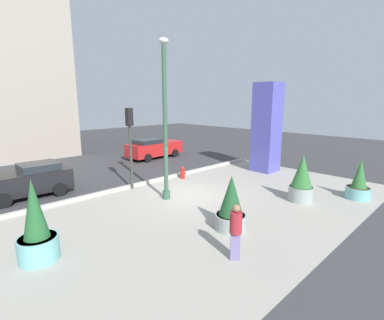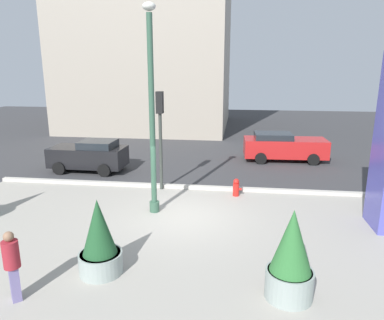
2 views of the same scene
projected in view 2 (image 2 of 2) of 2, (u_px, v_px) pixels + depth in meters
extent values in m
plane|color=#38383A|center=(195.00, 183.00, 16.69)|extent=(60.00, 60.00, 0.00)
cube|color=#9E998E|center=(171.00, 244.00, 10.93)|extent=(18.00, 10.00, 0.02)
cube|color=#B7B2A8|center=(193.00, 187.00, 15.83)|extent=(18.00, 0.24, 0.16)
cylinder|color=#335642|center=(155.00, 207.00, 13.31)|extent=(0.36, 0.36, 0.40)
cylinder|color=#335642|center=(152.00, 119.00, 12.50)|extent=(0.20, 0.20, 6.93)
ellipsoid|color=silver|center=(149.00, 6.00, 11.58)|extent=(0.44, 0.44, 0.28)
cylinder|color=gray|center=(101.00, 263.00, 9.33)|extent=(1.13, 1.13, 0.57)
cylinder|color=#382819|center=(100.00, 253.00, 9.27)|extent=(1.04, 1.04, 0.04)
cone|color=#1E4C28|center=(98.00, 227.00, 9.08)|extent=(0.88, 0.88, 1.46)
cylinder|color=gray|center=(289.00, 284.00, 8.31)|extent=(1.11, 1.11, 0.70)
cylinder|color=#382819|center=(290.00, 271.00, 8.23)|extent=(1.02, 1.02, 0.04)
cone|color=#2D6B33|center=(292.00, 241.00, 8.04)|extent=(0.95, 0.95, 1.49)
cylinder|color=red|center=(236.00, 190.00, 14.92)|extent=(0.26, 0.26, 0.55)
sphere|color=red|center=(236.00, 181.00, 14.83)|extent=(0.24, 0.24, 0.24)
cylinder|color=red|center=(240.00, 189.00, 14.90)|extent=(0.12, 0.10, 0.10)
cylinder|color=#333833|center=(161.00, 152.00, 15.40)|extent=(0.14, 0.14, 3.34)
cube|color=black|center=(160.00, 102.00, 14.87)|extent=(0.28, 0.32, 0.90)
sphere|color=green|center=(161.00, 102.00, 15.03)|extent=(0.18, 0.18, 0.18)
cube|color=red|center=(285.00, 147.00, 20.48)|extent=(4.66, 1.99, 1.00)
cube|color=#1E2328|center=(273.00, 136.00, 20.37)|extent=(2.13, 1.66, 0.33)
cylinder|color=black|center=(306.00, 152.00, 21.33)|extent=(0.65, 0.25, 0.64)
cylinder|color=black|center=(313.00, 159.00, 19.62)|extent=(0.65, 0.25, 0.64)
cylinder|color=black|center=(258.00, 151.00, 21.57)|extent=(0.65, 0.25, 0.64)
cylinder|color=black|center=(261.00, 158.00, 19.85)|extent=(0.65, 0.25, 0.64)
cube|color=black|center=(88.00, 156.00, 18.45)|extent=(3.84, 1.79, 0.98)
cube|color=#1E2328|center=(98.00, 144.00, 18.20)|extent=(1.74, 1.54, 0.36)
cylinder|color=black|center=(59.00, 168.00, 17.92)|extent=(0.64, 0.23, 0.64)
cylinder|color=black|center=(75.00, 160.00, 19.55)|extent=(0.64, 0.23, 0.64)
cylinder|color=black|center=(104.00, 170.00, 17.57)|extent=(0.64, 0.23, 0.64)
cylinder|color=black|center=(117.00, 161.00, 19.20)|extent=(0.64, 0.23, 0.64)
cube|color=slate|center=(15.00, 284.00, 8.19)|extent=(0.33, 0.34, 0.85)
cylinder|color=maroon|center=(11.00, 254.00, 8.01)|extent=(0.51, 0.51, 0.63)
sphere|color=#8C664C|center=(8.00, 237.00, 7.90)|extent=(0.23, 0.23, 0.23)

